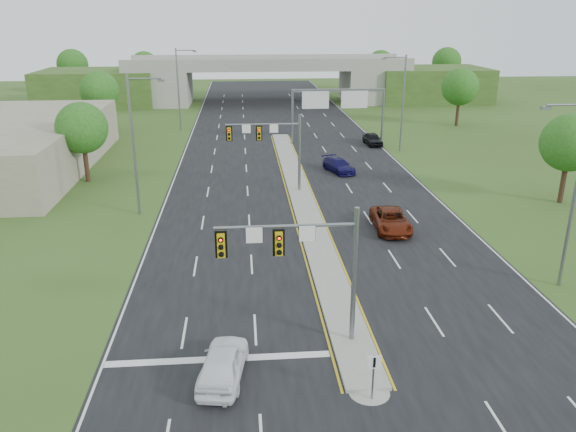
% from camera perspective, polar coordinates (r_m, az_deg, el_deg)
% --- Properties ---
extents(ground, '(240.00, 240.00, 0.00)m').
position_cam_1_polar(ground, '(28.56, 6.45, -12.54)').
color(ground, '#364F1C').
rests_on(ground, ground).
extents(road, '(24.00, 160.00, 0.02)m').
position_cam_1_polar(road, '(60.77, 0.17, 5.32)').
color(road, black).
rests_on(road, ground).
extents(median, '(2.00, 54.00, 0.16)m').
position_cam_1_polar(median, '(49.27, 1.39, 1.93)').
color(median, gray).
rests_on(median, road).
extents(median_nose, '(2.00, 2.00, 0.16)m').
position_cam_1_polar(median_nose, '(25.29, 8.25, -17.15)').
color(median_nose, gray).
rests_on(median_nose, road).
extents(lane_markings, '(23.72, 160.00, 0.01)m').
position_cam_1_polar(lane_markings, '(54.86, 0.10, 3.73)').
color(lane_markings, gold).
rests_on(lane_markings, road).
extents(signal_mast_near, '(6.62, 0.60, 7.00)m').
position_cam_1_polar(signal_mast_near, '(25.93, 1.95, -4.08)').
color(signal_mast_near, slate).
rests_on(signal_mast_near, ground).
extents(signal_mast_far, '(6.62, 0.60, 7.00)m').
position_cam_1_polar(signal_mast_far, '(49.74, -1.42, 7.63)').
color(signal_mast_far, slate).
rests_on(signal_mast_far, ground).
extents(keep_right_sign, '(0.60, 0.13, 2.20)m').
position_cam_1_polar(keep_right_sign, '(24.05, 8.70, -15.20)').
color(keep_right_sign, slate).
rests_on(keep_right_sign, ground).
extents(sign_gantry, '(11.58, 0.44, 6.67)m').
position_cam_1_polar(sign_gantry, '(70.25, 5.01, 11.57)').
color(sign_gantry, slate).
rests_on(sign_gantry, ground).
extents(overpass, '(80.00, 14.00, 8.10)m').
position_cam_1_polar(overpass, '(104.39, -2.03, 13.39)').
color(overpass, gray).
rests_on(overpass, ground).
extents(lightpole_l_mid, '(2.85, 0.25, 11.00)m').
position_cam_1_polar(lightpole_l_mid, '(45.29, -15.24, 7.51)').
color(lightpole_l_mid, slate).
rests_on(lightpole_l_mid, ground).
extents(lightpole_l_far, '(2.85, 0.25, 11.00)m').
position_cam_1_polar(lightpole_l_far, '(79.55, -10.96, 12.89)').
color(lightpole_l_far, slate).
rests_on(lightpole_l_far, ground).
extents(lightpole_r_near, '(2.85, 0.25, 11.00)m').
position_cam_1_polar(lightpole_r_near, '(35.23, 26.96, 2.62)').
color(lightpole_r_near, slate).
rests_on(lightpole_r_near, ground).
extents(lightpole_r_far, '(2.85, 0.25, 11.00)m').
position_cam_1_polar(lightpole_r_far, '(66.85, 11.46, 11.59)').
color(lightpole_r_far, slate).
rests_on(lightpole_r_far, ground).
extents(tree_l_near, '(4.80, 4.80, 7.60)m').
position_cam_1_polar(tree_l_near, '(56.53, -20.21, 8.38)').
color(tree_l_near, '#382316').
rests_on(tree_l_near, ground).
extents(tree_l_mid, '(5.20, 5.20, 8.12)m').
position_cam_1_polar(tree_l_mid, '(81.42, -18.61, 11.96)').
color(tree_l_mid, '#382316').
rests_on(tree_l_mid, ground).
extents(tree_r_near, '(4.80, 4.80, 7.60)m').
position_cam_1_polar(tree_r_near, '(52.33, 26.72, 6.64)').
color(tree_r_near, '#382316').
rests_on(tree_r_near, ground).
extents(tree_r_mid, '(5.20, 5.20, 8.12)m').
position_cam_1_polar(tree_r_mid, '(85.10, 17.08, 12.42)').
color(tree_r_mid, '#382316').
rests_on(tree_r_mid, ground).
extents(tree_back_a, '(6.00, 6.00, 8.85)m').
position_cam_1_polar(tree_back_a, '(122.47, -21.05, 14.16)').
color(tree_back_a, '#382316').
rests_on(tree_back_a, ground).
extents(tree_back_b, '(5.60, 5.60, 8.32)m').
position_cam_1_polar(tree_back_b, '(119.51, -14.36, 14.57)').
color(tree_back_b, '#382316').
rests_on(tree_back_b, ground).
extents(tree_back_c, '(5.60, 5.60, 8.32)m').
position_cam_1_polar(tree_back_c, '(121.55, 9.38, 14.98)').
color(tree_back_c, '#382316').
rests_on(tree_back_c, ground).
extents(tree_back_d, '(6.00, 6.00, 8.85)m').
position_cam_1_polar(tree_back_d, '(125.62, 15.81, 14.82)').
color(tree_back_d, '#382316').
rests_on(tree_back_d, ground).
extents(car_white, '(2.51, 4.78, 1.55)m').
position_cam_1_polar(car_white, '(25.64, -6.63, -14.59)').
color(car_white, white).
rests_on(car_white, road).
extents(car_far_a, '(2.76, 5.49, 1.49)m').
position_cam_1_polar(car_far_a, '(42.51, 10.41, -0.40)').
color(car_far_a, '#591908').
rests_on(car_far_a, road).
extents(car_far_b, '(3.30, 4.99, 1.34)m').
position_cam_1_polar(car_far_b, '(57.65, 5.18, 5.14)').
color(car_far_b, '#0D0A41').
rests_on(car_far_b, road).
extents(car_far_c, '(1.99, 4.39, 1.46)m').
position_cam_1_polar(car_far_c, '(70.44, 8.60, 7.74)').
color(car_far_c, black).
rests_on(car_far_c, road).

